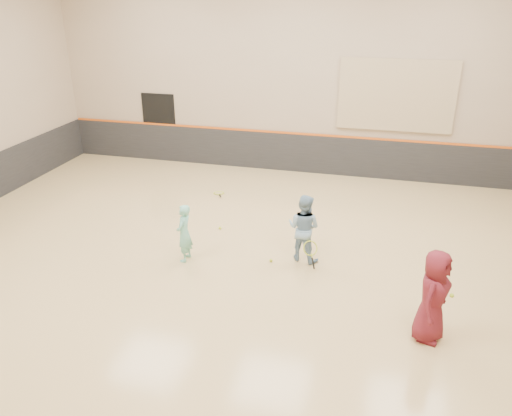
% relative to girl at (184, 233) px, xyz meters
% --- Properties ---
extents(room, '(15.04, 12.04, 6.22)m').
position_rel_girl_xyz_m(room, '(1.26, 0.07, 0.19)').
color(room, tan).
rests_on(room, ground).
extents(wainscot_back, '(14.90, 0.04, 1.20)m').
position_rel_girl_xyz_m(wainscot_back, '(1.26, 6.04, -0.03)').
color(wainscot_back, '#232326').
rests_on(wainscot_back, floor).
extents(accent_stripe, '(14.90, 0.03, 0.06)m').
position_rel_girl_xyz_m(accent_stripe, '(1.26, 6.03, 0.59)').
color(accent_stripe, '#D85914').
rests_on(accent_stripe, wall_back).
extents(acoustic_panel, '(3.20, 0.08, 2.00)m').
position_rel_girl_xyz_m(acoustic_panel, '(4.06, 6.02, 1.87)').
color(acoustic_panel, tan).
rests_on(acoustic_panel, wall_back).
extents(doorway, '(1.10, 0.05, 2.20)m').
position_rel_girl_xyz_m(doorway, '(-3.24, 6.05, 0.47)').
color(doorway, black).
rests_on(doorway, floor).
extents(girl, '(0.30, 0.46, 1.25)m').
position_rel_girl_xyz_m(girl, '(0.00, 0.00, 0.00)').
color(girl, '#73C8B5').
rests_on(girl, floor).
extents(instructor, '(0.83, 0.73, 1.46)m').
position_rel_girl_xyz_m(instructor, '(2.39, 0.65, 0.10)').
color(instructor, '#7CA2C0').
rests_on(instructor, floor).
extents(young_man, '(0.74, 0.90, 1.59)m').
position_rel_girl_xyz_m(young_man, '(4.79, -1.41, 0.17)').
color(young_man, maroon).
rests_on(young_man, floor).
extents(held_racket, '(0.38, 0.38, 0.63)m').
position_rel_girl_xyz_m(held_racket, '(2.58, 0.36, -0.19)').
color(held_racket, '#BBCF2D').
rests_on(held_racket, instructor).
extents(spare_racket, '(0.67, 0.67, 0.11)m').
position_rel_girl_xyz_m(spare_racket, '(-0.49, 3.70, -0.57)').
color(spare_racket, '#BED82F').
rests_on(spare_racket, floor).
extents(ball_under_racket, '(0.07, 0.07, 0.07)m').
position_rel_girl_xyz_m(ball_under_racket, '(1.77, 0.35, -0.59)').
color(ball_under_racket, gold).
rests_on(ball_under_racket, floor).
extents(ball_in_hand, '(0.07, 0.07, 0.07)m').
position_rel_girl_xyz_m(ball_in_hand, '(5.04, -1.57, 0.32)').
color(ball_in_hand, '#B9D130').
rests_on(ball_in_hand, young_man).
extents(ball_beside_spare, '(0.07, 0.07, 0.07)m').
position_rel_girl_xyz_m(ball_beside_spare, '(0.25, 1.56, -0.59)').
color(ball_beside_spare, '#CDE435').
rests_on(ball_beside_spare, floor).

